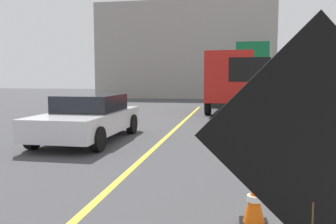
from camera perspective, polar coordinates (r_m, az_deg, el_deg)
The scene contains 10 objects.
lane_center_stripe at distance 5.68m, azimuth -11.58°, elevation -13.98°, with size 0.14×36.00×0.01m, color yellow.
roadwork_sign at distance 2.56m, azimuth 22.83°, elevation -4.37°, with size 1.59×0.41×2.33m.
arrow_board_trailer at distance 14.04m, azimuth 13.01°, elevation -0.36°, with size 1.60×1.86×2.70m.
box_truck at distance 19.88m, azimuth 10.37°, elevation 5.06°, with size 2.75×7.12×3.20m.
pickup_car at distance 10.90m, azimuth -12.83°, elevation -0.89°, with size 2.10×4.62×1.38m.
highway_guide_sign at distance 28.90m, azimuth 14.83°, elevation 8.40°, with size 2.79×0.18×5.00m.
far_building_block at distance 36.03m, azimuth 3.15°, elevation 9.64°, with size 16.64×8.24×8.93m, color gray.
traffic_cone_near_sign at distance 4.79m, azimuth 13.90°, elevation -14.09°, with size 0.36×0.36×0.61m.
traffic_cone_mid_lane at distance 7.94m, azimuth 12.25°, elevation -5.77°, with size 0.36×0.36×0.72m.
traffic_cone_far_lane at distance 10.94m, azimuth 12.15°, elevation -2.88°, with size 0.36×0.36×0.63m.
Camera 1 is at (2.02, 1.04, 1.89)m, focal length 37.29 mm.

